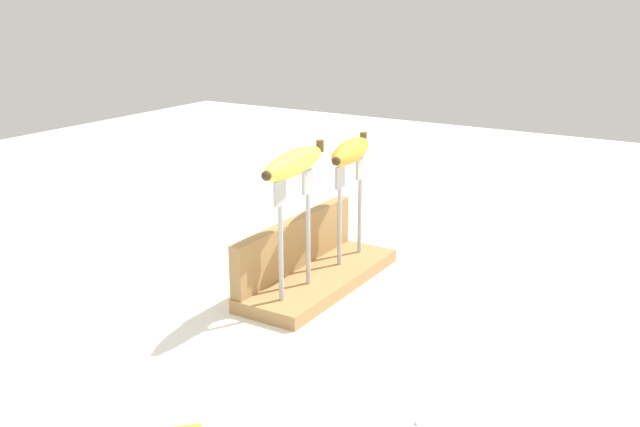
{
  "coord_description": "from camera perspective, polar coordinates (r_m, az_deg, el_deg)",
  "views": [
    {
      "loc": [
        -0.92,
        -0.56,
        0.46
      ],
      "look_at": [
        0.0,
        0.0,
        0.12
      ],
      "focal_mm": 40.41,
      "sensor_mm": 36.0,
      "label": 1
    }
  ],
  "objects": [
    {
      "name": "banana_raised_right",
      "position": [
        1.18,
        2.45,
        4.95
      ],
      "size": [
        0.17,
        0.07,
        0.04
      ],
      "color": "gold",
      "rests_on": "fork_stand_right"
    },
    {
      "name": "ground_plane",
      "position": [
        1.17,
        0.0,
        -5.69
      ],
      "size": [
        3.0,
        3.0,
        0.0
      ],
      "primitive_type": "plane",
      "color": "white"
    },
    {
      "name": "fork_stand_right",
      "position": [
        1.2,
        2.4,
        1.0
      ],
      "size": [
        0.1,
        0.01,
        0.17
      ],
      "color": "#B2B2B7",
      "rests_on": "wooden_board"
    },
    {
      "name": "wooden_board",
      "position": [
        1.17,
        0.0,
        -5.2
      ],
      "size": [
        0.32,
        0.12,
        0.02
      ],
      "primitive_type": "cube",
      "color": "#A87F4C",
      "rests_on": "ground"
    },
    {
      "name": "banana_raised_left",
      "position": [
        1.03,
        -2.08,
        4.04
      ],
      "size": [
        0.18,
        0.06,
        0.04
      ],
      "color": "#DBD147",
      "rests_on": "fork_stand_left"
    },
    {
      "name": "fork_stand_left",
      "position": [
        1.06,
        -2.02,
        -0.77
      ],
      "size": [
        0.1,
        0.01,
        0.18
      ],
      "color": "#B2B2B7",
      "rests_on": "wooden_board"
    },
    {
      "name": "board_backstop",
      "position": [
        1.17,
        -1.99,
        -2.36
      ],
      "size": [
        0.32,
        0.02,
        0.08
      ],
      "primitive_type": "cube",
      "color": "#A87F4C",
      "rests_on": "wooden_board"
    }
  ]
}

